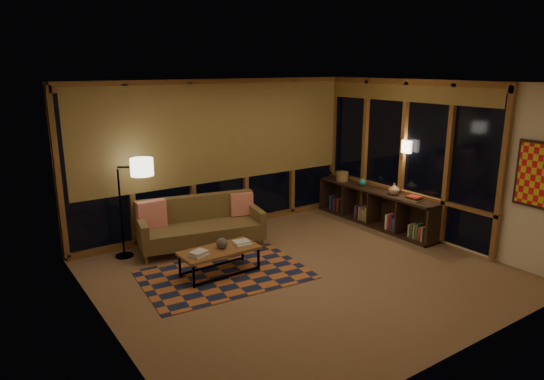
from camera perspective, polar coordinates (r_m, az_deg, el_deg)
floor at (r=7.13m, az=3.58°, el=-9.76°), size 5.50×5.00×0.01m
ceiling at (r=6.51m, az=3.95°, el=12.47°), size 5.50×5.00×0.01m
walls at (r=6.69m, az=3.76°, el=0.85°), size 5.51×5.01×2.70m
window_wall_back at (r=8.69m, az=-6.19°, el=3.94°), size 5.30×0.16×2.60m
window_wall_right at (r=8.95m, az=14.99°, el=3.84°), size 0.16×3.70×2.60m
wall_art at (r=7.63m, az=29.19°, el=1.48°), size 0.06×0.74×0.94m
wall_sconce at (r=8.78m, az=15.56°, el=4.93°), size 0.12×0.18×0.22m
sofa at (r=7.99m, az=-8.35°, el=-4.05°), size 2.11×1.18×0.81m
pillow_left at (r=7.95m, az=-13.99°, el=-2.69°), size 0.47×0.18×0.46m
pillow_right at (r=8.34m, az=-3.60°, el=-1.74°), size 0.41×0.23×0.39m
area_rug at (r=7.10m, az=-5.56°, el=-9.86°), size 2.45×1.75×0.01m
coffee_table at (r=7.07m, az=-6.17°, el=-8.37°), size 1.15×0.54×0.38m
book_stack_a at (r=6.80m, az=-8.68°, el=-7.35°), size 0.29×0.26×0.07m
book_stack_b at (r=7.15m, az=-3.55°, el=-6.21°), size 0.24×0.20×0.05m
ceramic_pot at (r=7.00m, az=-5.91°, el=-6.21°), size 0.19×0.19×0.16m
floor_lamp at (r=7.81m, az=-17.38°, el=-2.08°), size 0.63×0.56×1.57m
bookshelf at (r=9.30m, az=11.97°, el=-1.99°), size 0.40×2.73×0.68m
basket at (r=9.79m, az=8.27°, el=1.62°), size 0.25×0.25×0.18m
teal_bowl at (r=9.43m, az=10.60°, el=0.91°), size 0.18×0.18×0.15m
vase at (r=8.90m, az=14.17°, el=0.12°), size 0.23×0.23×0.21m
shelf_book_stack at (r=8.63m, az=16.37°, el=-0.94°), size 0.18×0.24×0.07m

